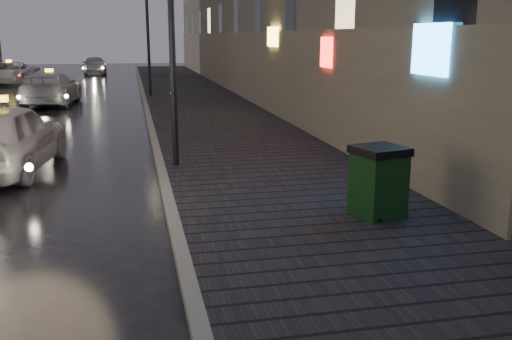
{
  "coord_description": "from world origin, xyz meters",
  "views": [
    {
      "loc": [
        0.93,
        -6.83,
        3.03
      ],
      "look_at": [
        2.9,
        2.21,
        0.85
      ],
      "focal_mm": 40.0,
      "sensor_mm": 36.0,
      "label": 1
    }
  ],
  "objects_px": {
    "taxi_near": "(4,138)",
    "car_far": "(95,65)",
    "lamp_far": "(148,26)",
    "taxi_far": "(10,73)",
    "trash_bin": "(378,181)",
    "taxi_mid": "(51,88)",
    "lamp_near": "(171,14)"
  },
  "relations": [
    {
      "from": "taxi_near",
      "to": "car_far",
      "type": "height_order",
      "value": "taxi_near"
    },
    {
      "from": "lamp_far",
      "to": "car_far",
      "type": "height_order",
      "value": "lamp_far"
    },
    {
      "from": "car_far",
      "to": "taxi_far",
      "type": "bearing_deg",
      "value": 55.83
    },
    {
      "from": "trash_bin",
      "to": "taxi_mid",
      "type": "relative_size",
      "value": 0.23
    },
    {
      "from": "trash_bin",
      "to": "taxi_near",
      "type": "distance_m",
      "value": 8.49
    },
    {
      "from": "lamp_far",
      "to": "taxi_mid",
      "type": "distance_m",
      "value": 5.52
    },
    {
      "from": "lamp_near",
      "to": "car_far",
      "type": "height_order",
      "value": "lamp_near"
    },
    {
      "from": "taxi_far",
      "to": "car_far",
      "type": "relative_size",
      "value": 1.16
    },
    {
      "from": "taxi_near",
      "to": "car_far",
      "type": "relative_size",
      "value": 1.09
    },
    {
      "from": "lamp_near",
      "to": "trash_bin",
      "type": "distance_m",
      "value": 6.03
    },
    {
      "from": "taxi_near",
      "to": "taxi_far",
      "type": "height_order",
      "value": "taxi_near"
    },
    {
      "from": "taxi_mid",
      "to": "car_far",
      "type": "relative_size",
      "value": 1.16
    },
    {
      "from": "trash_bin",
      "to": "lamp_far",
      "type": "bearing_deg",
      "value": 83.54
    },
    {
      "from": "lamp_near",
      "to": "taxi_near",
      "type": "bearing_deg",
      "value": 169.52
    },
    {
      "from": "taxi_near",
      "to": "lamp_near",
      "type": "bearing_deg",
      "value": 177.01
    },
    {
      "from": "lamp_far",
      "to": "taxi_near",
      "type": "distance_m",
      "value": 15.99
    },
    {
      "from": "taxi_mid",
      "to": "lamp_near",
      "type": "bearing_deg",
      "value": 112.6
    },
    {
      "from": "taxi_near",
      "to": "taxi_mid",
      "type": "xyz_separation_m",
      "value": [
        -0.68,
        13.57,
        -0.07
      ]
    },
    {
      "from": "taxi_mid",
      "to": "taxi_far",
      "type": "xyz_separation_m",
      "value": [
        -4.06,
        12.58,
        -0.03
      ]
    },
    {
      "from": "lamp_far",
      "to": "car_far",
      "type": "relative_size",
      "value": 1.22
    },
    {
      "from": "lamp_far",
      "to": "taxi_mid",
      "type": "bearing_deg",
      "value": -158.75
    },
    {
      "from": "taxi_near",
      "to": "car_far",
      "type": "distance_m",
      "value": 34.59
    },
    {
      "from": "trash_bin",
      "to": "car_far",
      "type": "bearing_deg",
      "value": 84.87
    },
    {
      "from": "taxi_mid",
      "to": "car_far",
      "type": "xyz_separation_m",
      "value": [
        0.76,
        21.02,
        0.01
      ]
    },
    {
      "from": "lamp_far",
      "to": "taxi_far",
      "type": "xyz_separation_m",
      "value": [
        -8.52,
        10.85,
        -2.79
      ]
    },
    {
      "from": "trash_bin",
      "to": "taxi_far",
      "type": "xyz_separation_m",
      "value": [
        -11.45,
        31.34,
        -0.04
      ]
    },
    {
      "from": "lamp_near",
      "to": "lamp_far",
      "type": "height_order",
      "value": "same"
    },
    {
      "from": "trash_bin",
      "to": "taxi_far",
      "type": "distance_m",
      "value": 33.37
    },
    {
      "from": "taxi_near",
      "to": "car_far",
      "type": "xyz_separation_m",
      "value": [
        0.08,
        34.59,
        -0.07
      ]
    },
    {
      "from": "lamp_near",
      "to": "lamp_far",
      "type": "distance_m",
      "value": 16.0
    },
    {
      "from": "taxi_near",
      "to": "lamp_far",
      "type": "bearing_deg",
      "value": -96.38
    },
    {
      "from": "taxi_near",
      "to": "taxi_far",
      "type": "xyz_separation_m",
      "value": [
        -4.74,
        26.15,
        -0.11
      ]
    }
  ]
}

